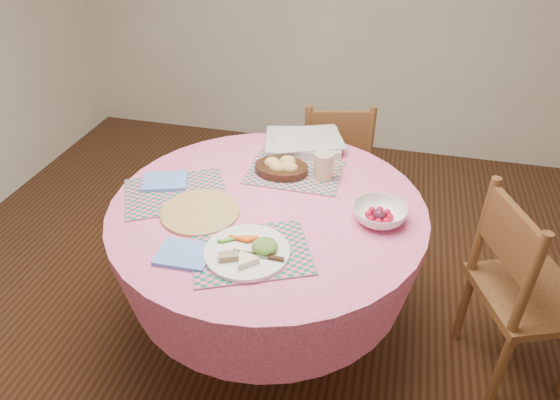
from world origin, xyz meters
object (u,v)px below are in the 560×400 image
(chair_back, at_px, (335,165))
(latte_mug, at_px, (324,166))
(dinner_plate, at_px, (248,251))
(wicker_trivet, at_px, (200,212))
(fruit_bowl, at_px, (379,214))
(bread_bowl, at_px, (281,167))
(dining_table, at_px, (268,243))
(chair_right, at_px, (521,289))

(chair_back, distance_m, latte_mug, 0.75)
(chair_back, xyz_separation_m, dinner_plate, (-0.13, -1.20, 0.33))
(wicker_trivet, distance_m, fruit_bowl, 0.67)
(dinner_plate, height_order, bread_bowl, bread_bowl)
(dining_table, distance_m, latte_mug, 0.40)
(chair_back, height_order, fruit_bowl, chair_back)
(bread_bowl, height_order, latte_mug, latte_mug)
(latte_mug, bearing_deg, dinner_plate, -106.53)
(chair_right, bearing_deg, fruit_bowl, 76.14)
(wicker_trivet, bearing_deg, chair_right, 8.78)
(latte_mug, height_order, fruit_bowl, latte_mug)
(bread_bowl, bearing_deg, wicker_trivet, -123.11)
(chair_right, xyz_separation_m, bread_bowl, (-1.02, 0.16, 0.32))
(chair_back, height_order, wicker_trivet, chair_back)
(dining_table, bearing_deg, dinner_plate, -86.96)
(chair_back, relative_size, dinner_plate, 2.91)
(wicker_trivet, distance_m, bread_bowl, 0.43)
(bread_bowl, bearing_deg, dining_table, -89.43)
(fruit_bowl, bearing_deg, dinner_plate, -143.22)
(chair_right, relative_size, wicker_trivet, 2.95)
(wicker_trivet, bearing_deg, chair_back, 69.30)
(latte_mug, bearing_deg, bread_bowl, -179.63)
(chair_right, distance_m, fruit_bowl, 0.67)
(dining_table, height_order, latte_mug, latte_mug)
(fruit_bowl, bearing_deg, bread_bowl, 150.90)
(dining_table, bearing_deg, wicker_trivet, -153.44)
(chair_right, relative_size, chair_back, 1.04)
(latte_mug, relative_size, fruit_bowl, 0.44)
(dining_table, bearing_deg, chair_right, 4.28)
(dining_table, distance_m, fruit_bowl, 0.49)
(chair_back, relative_size, fruit_bowl, 3.22)
(chair_right, relative_size, bread_bowl, 3.85)
(dining_table, bearing_deg, chair_back, 80.61)
(wicker_trivet, bearing_deg, bread_bowl, 56.89)
(dining_table, xyz_separation_m, wicker_trivet, (-0.23, -0.12, 0.20))
(dinner_plate, bearing_deg, fruit_bowl, 36.78)
(latte_mug, bearing_deg, chair_back, 92.79)
(dining_table, relative_size, bread_bowl, 5.39)
(chair_right, bearing_deg, chair_back, 25.22)
(dining_table, height_order, fruit_bowl, fruit_bowl)
(wicker_trivet, relative_size, fruit_bowl, 1.14)
(chair_back, height_order, bread_bowl, chair_back)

